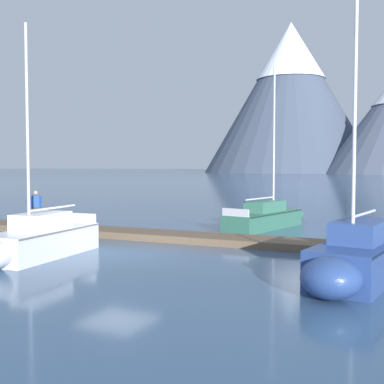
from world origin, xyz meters
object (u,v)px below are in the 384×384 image
sailboat_mid_dock_port (269,217)px  sailboat_second_berth (36,240)px  sailboat_mid_dock_starboard (357,258)px  person_on_dock (36,205)px  mooring_buoy_channel_marker (5,241)px

sailboat_mid_dock_port → sailboat_second_berth: bearing=-110.6°
sailboat_second_berth → sailboat_mid_dock_starboard: size_ratio=0.99×
person_on_dock → sailboat_mid_dock_starboard: bearing=-14.5°
sailboat_second_berth → sailboat_mid_dock_starboard: sailboat_mid_dock_starboard is taller
sailboat_mid_dock_port → sailboat_mid_dock_starboard: sailboat_mid_dock_port is taller
sailboat_mid_dock_port → mooring_buoy_channel_marker: 13.08m
sailboat_mid_dock_starboard → person_on_dock: 16.65m
sailboat_second_berth → sailboat_mid_dock_starboard: (10.57, 1.44, 0.05)m
sailboat_second_berth → sailboat_mid_dock_port: bearing=69.4°
sailboat_mid_dock_port → person_on_dock: (-10.06, -6.43, 0.69)m
sailboat_mid_dock_starboard → mooring_buoy_channel_marker: bearing=179.7°
sailboat_mid_dock_port → person_on_dock: size_ratio=4.99×
sailboat_mid_dock_starboard → sailboat_mid_dock_port: bearing=119.7°
person_on_dock → sailboat_mid_dock_port: bearing=32.6°
sailboat_mid_dock_port → person_on_dock: sailboat_mid_dock_port is taller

